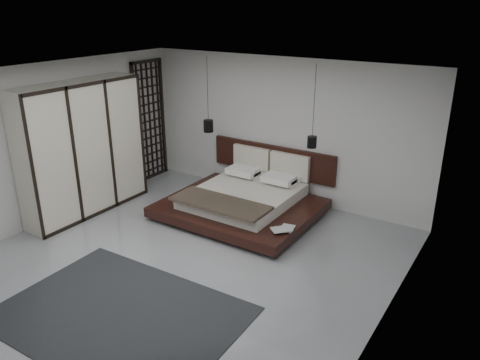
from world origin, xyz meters
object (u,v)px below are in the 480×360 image
Objects in this scene: bed at (244,199)px; pendant_right at (312,142)px; lattice_screen at (150,121)px; wardrobe at (83,149)px; pendant_left at (208,126)px; rug at (120,315)px.

pendant_right is (1.12, 0.42, 1.19)m from bed.
lattice_screen is 2.06m from wardrobe.
pendant_left is at bearing 53.37° from wardrobe.
bed is 3.11m from wardrobe.
pendant_right is at bearing 27.75° from wardrobe.
bed is 1.84× the size of pendant_left.
rug is at bearing -101.67° from pendant_right.
rug is at bearing -34.62° from wardrobe.
lattice_screen is 3.92m from pendant_right.
wardrobe reaches higher than bed.
rug is at bearing -52.26° from lattice_screen.
bed is at bearing -10.91° from lattice_screen.
pendant_left is (1.68, -0.12, 0.15)m from lattice_screen.
pendant_right is (2.23, 0.00, 0.03)m from pendant_left.
bed is at bearing 30.57° from wardrobe.
rug is at bearing -84.91° from bed.
lattice_screen is 1.81× the size of pendant_right.
wardrobe is 0.82× the size of rug.
pendant_left is at bearing 180.00° from pendant_right.
pendant_right is at bearing 78.33° from rug.
lattice_screen is 1.70m from pendant_left.
wardrobe is at bearing -126.63° from pendant_left.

